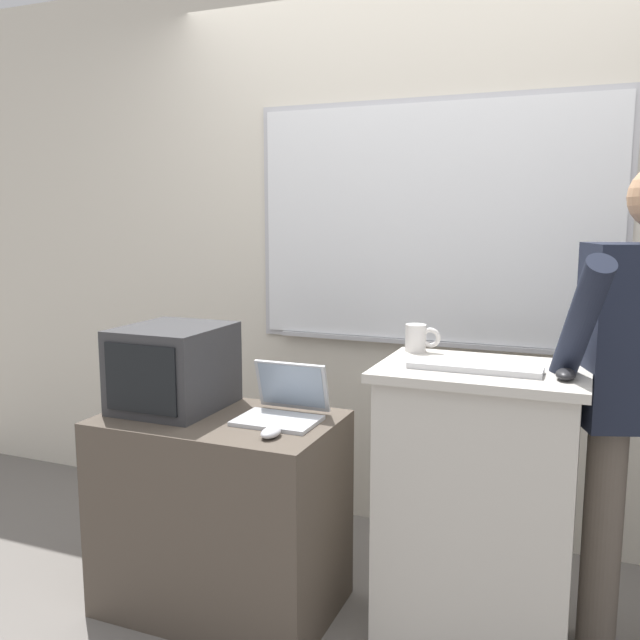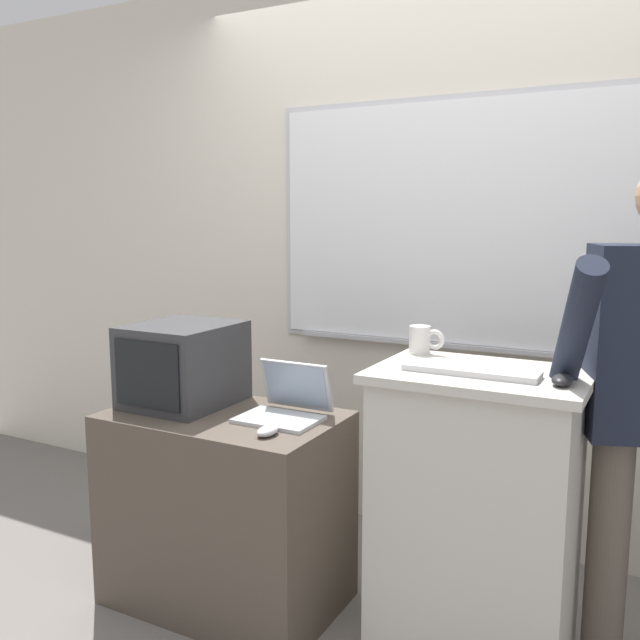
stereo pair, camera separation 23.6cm
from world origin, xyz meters
TOP-DOWN VIEW (x-y plane):
  - back_wall at (0.00, 1.24)m, footprint 6.40×0.17m
  - lectern_podium at (0.38, 0.35)m, footprint 0.68×0.49m
  - side_desk at (-0.56, 0.24)m, footprint 0.88×0.55m
  - laptop at (-0.33, 0.32)m, footprint 0.29×0.27m
  - wireless_keyboard at (0.37, 0.29)m, footprint 0.42×0.11m
  - computer_mouse_by_laptop at (-0.27, 0.10)m, footprint 0.06×0.10m
  - computer_mouse_by_keyboard at (0.64, 0.27)m, footprint 0.06×0.10m
  - crt_monitor at (-0.78, 0.28)m, footprint 0.37×0.42m
  - coffee_mug at (0.12, 0.52)m, footprint 0.13×0.08m

SIDE VIEW (x-z plane):
  - side_desk at x=-0.56m, z-range 0.00..0.75m
  - lectern_podium at x=0.38m, z-range 0.00..1.00m
  - computer_mouse_by_laptop at x=-0.27m, z-range 0.75..0.79m
  - laptop at x=-0.33m, z-range 0.71..0.91m
  - crt_monitor at x=-0.78m, z-range 0.75..1.08m
  - wireless_keyboard at x=0.37m, z-range 1.00..1.02m
  - computer_mouse_by_keyboard at x=0.64m, z-range 1.00..1.04m
  - coffee_mug at x=0.12m, z-range 1.00..1.10m
  - back_wall at x=0.00m, z-range 0.00..2.66m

